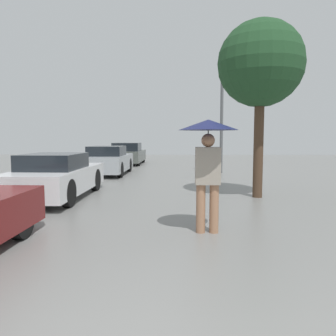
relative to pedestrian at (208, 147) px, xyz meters
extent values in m
cylinder|color=#9E7051|center=(-0.12, 0.00, -1.07)|extent=(0.16, 0.16, 0.85)
cylinder|color=#9E7051|center=(0.12, 0.00, -1.07)|extent=(0.16, 0.16, 0.85)
cube|color=gray|center=(0.00, 0.00, -0.33)|extent=(0.43, 0.25, 0.64)
sphere|color=#9E7051|center=(0.00, 0.00, 0.10)|extent=(0.23, 0.23, 0.23)
cylinder|color=#515456|center=(0.00, 0.00, -0.06)|extent=(0.02, 0.02, 0.67)
cone|color=#191E4C|center=(0.00, 0.00, 0.37)|extent=(1.02, 1.02, 0.18)
cylinder|color=black|center=(-3.07, -0.46, -1.20)|extent=(0.18, 0.60, 0.60)
cube|color=silver|center=(-3.86, 3.24, -1.00)|extent=(1.64, 4.04, 0.63)
cube|color=black|center=(-3.86, 3.04, -0.48)|extent=(1.39, 1.82, 0.41)
cylinder|color=black|center=(-4.60, 4.49, -1.16)|extent=(0.18, 0.67, 0.67)
cylinder|color=black|center=(-3.12, 4.49, -1.16)|extent=(0.18, 0.67, 0.67)
cylinder|color=black|center=(-4.60, 1.99, -1.16)|extent=(0.18, 0.67, 0.67)
cylinder|color=black|center=(-3.12, 1.99, -1.16)|extent=(0.18, 0.67, 0.67)
cube|color=#9EA3A8|center=(-3.71, 9.03, -0.98)|extent=(1.70, 3.87, 0.68)
cube|color=black|center=(-3.71, 8.83, -0.43)|extent=(1.45, 1.74, 0.42)
cylinder|color=black|center=(-4.48, 10.23, -1.17)|extent=(0.18, 0.65, 0.65)
cylinder|color=black|center=(-2.94, 10.23, -1.17)|extent=(0.18, 0.65, 0.65)
cylinder|color=black|center=(-4.48, 7.83, -1.17)|extent=(0.18, 0.65, 0.65)
cylinder|color=black|center=(-2.94, 7.83, -1.17)|extent=(0.18, 0.65, 0.65)
cube|color=#4C514C|center=(-3.74, 14.85, -1.00)|extent=(1.86, 4.15, 0.66)
cube|color=black|center=(-3.74, 14.65, -0.42)|extent=(1.58, 1.87, 0.50)
cylinder|color=black|center=(-4.58, 16.14, -1.18)|extent=(0.18, 0.64, 0.64)
cylinder|color=black|center=(-2.91, 16.14, -1.18)|extent=(0.18, 0.64, 0.64)
cylinder|color=black|center=(-4.58, 13.57, -1.18)|extent=(0.18, 0.64, 0.64)
cylinder|color=black|center=(-2.91, 13.57, -1.18)|extent=(0.18, 0.64, 0.64)
cylinder|color=#473323|center=(1.68, 3.47, 0.00)|extent=(0.26, 0.26, 2.99)
sphere|color=#1E4223|center=(1.68, 3.47, 2.13)|extent=(2.31, 2.31, 2.31)
cylinder|color=#515456|center=(1.46, 9.77, 0.70)|extent=(0.14, 0.14, 4.39)
sphere|color=beige|center=(1.46, 9.77, 3.00)|extent=(0.36, 0.36, 0.36)
camera|label=1|loc=(-0.49, -5.60, 0.15)|focal=35.00mm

